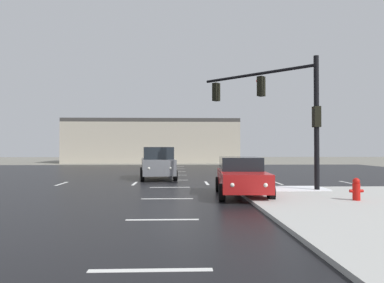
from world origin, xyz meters
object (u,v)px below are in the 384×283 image
(traffic_signal_mast, at_px, (280,103))
(sedan_red, at_px, (241,175))
(suv_grey, at_px, (157,162))
(fire_hydrant, at_px, (356,189))

(traffic_signal_mast, distance_m, sedan_red, 4.18)
(suv_grey, bearing_deg, sedan_red, 19.41)
(fire_hydrant, bearing_deg, sedan_red, 147.76)
(fire_hydrant, xyz_separation_m, sedan_red, (-3.68, 2.32, 0.32))
(sedan_red, bearing_deg, suv_grey, -150.19)
(traffic_signal_mast, distance_m, suv_grey, 9.40)
(fire_hydrant, distance_m, suv_grey, 12.94)
(fire_hydrant, xyz_separation_m, suv_grey, (-7.64, 10.43, 0.55))
(sedan_red, xyz_separation_m, suv_grey, (-3.96, 8.11, 0.24))
(traffic_signal_mast, height_order, sedan_red, traffic_signal_mast)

